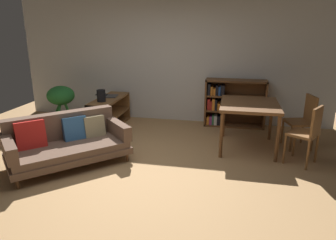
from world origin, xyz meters
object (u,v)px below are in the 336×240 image
fabric_couch (66,141)px  bookshelf (230,103)px  potted_floor_plant (61,98)px  dining_chair_near (308,132)px  dining_chair_far (303,119)px  open_laptop (108,96)px  dining_table (249,108)px  desk_speaker (101,96)px  media_console (110,113)px

fabric_couch → bookshelf: bookshelf is taller
potted_floor_plant → dining_chair_near: 4.72m
fabric_couch → dining_chair_far: 3.91m
fabric_couch → bookshelf: size_ratio=1.49×
open_laptop → dining_table: bearing=-15.3°
dining_chair_far → desk_speaker: bearing=178.5°
open_laptop → bookshelf: (2.51, 0.46, -0.15)m
fabric_couch → dining_chair_near: dining_chair_near is taller
media_console → dining_chair_far: dining_chair_far is taller
open_laptop → potted_floor_plant: 0.97m
fabric_couch → dining_chair_near: (3.57, 0.68, 0.17)m
open_laptop → bookshelf: bearing=10.3°
media_console → potted_floor_plant: size_ratio=1.55×
media_console → potted_floor_plant: 1.06m
fabric_couch → dining_chair_far: dining_chair_far is taller
desk_speaker → media_console: bearing=85.9°
fabric_couch → potted_floor_plant: (-1.04, 1.70, 0.24)m
open_laptop → potted_floor_plant: bearing=-164.2°
potted_floor_plant → dining_table: potted_floor_plant is taller
desk_speaker → open_laptop: bearing=95.9°
bookshelf → dining_chair_far: bearing=-39.0°
potted_floor_plant → bookshelf: 3.52m
potted_floor_plant → dining_chair_far: (4.69, -0.29, -0.07)m
dining_table → media_console: bearing=167.1°
media_console → open_laptop: open_laptop is taller
dining_table → dining_chair_far: bearing=13.8°
bookshelf → potted_floor_plant: bearing=-168.2°
open_laptop → dining_chair_far: 3.79m
desk_speaker → dining_chair_far: (3.71, -0.10, -0.21)m
fabric_couch → open_laptop: fabric_couch is taller
open_laptop → dining_chair_near: bearing=-19.2°
dining_table → dining_chair_near: size_ratio=1.21×
fabric_couch → dining_chair_near: bearing=10.9°
fabric_couch → desk_speaker: (-0.06, 1.51, 0.37)m
desk_speaker → dining_chair_far: bearing=-1.5°
open_laptop → dining_table: 2.94m
dining_table → bookshelf: (-0.33, 1.23, -0.23)m
dining_chair_far → bookshelf: (-1.24, 1.01, -0.04)m
dining_chair_far → fabric_couch: bearing=-158.8°
dining_chair_near → media_console: bearing=162.5°
open_laptop → dining_chair_near: (3.68, -1.28, -0.10)m
fabric_couch → potted_floor_plant: potted_floor_plant is taller
fabric_couch → dining_chair_near: size_ratio=2.00×
media_console → bookshelf: size_ratio=1.05×
open_laptop → dining_chair_far: size_ratio=0.50×
potted_floor_plant → dining_chair_near: dining_chair_near is taller
dining_table → dining_chair_near: (0.84, -0.50, -0.18)m
potted_floor_plant → desk_speaker: bearing=-10.8°
open_laptop → potted_floor_plant: potted_floor_plant is taller
bookshelf → dining_chair_near: bearing=-56.0°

